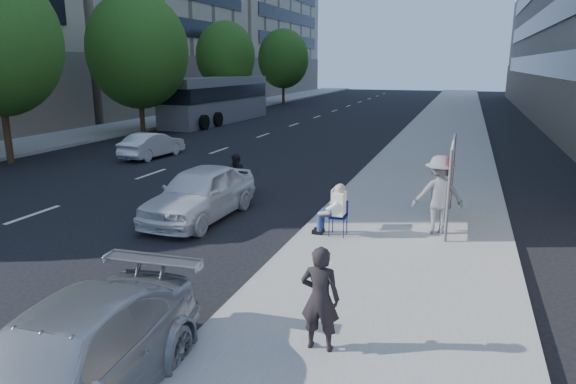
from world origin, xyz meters
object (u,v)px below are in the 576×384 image
at_px(protest_banner, 450,177).
at_px(motorcycle, 238,178).
at_px(jogger, 438,195).
at_px(parked_sedan, 61,370).
at_px(white_sedan_mid, 152,145).
at_px(bus, 218,100).
at_px(seated_protester, 334,206).
at_px(pedestrian_woman, 320,298).
at_px(white_sedan_near, 200,193).

height_order(protest_banner, motorcycle, protest_banner).
xyz_separation_m(jogger, motorcycle, (-6.42, 2.17, -0.49)).
bearing_deg(parked_sedan, white_sedan_mid, 116.92).
bearing_deg(jogger, bus, -67.01).
distance_m(seated_protester, motorcycle, 5.14).
xyz_separation_m(seated_protester, motorcycle, (-4.04, 3.17, -0.24)).
relative_size(pedestrian_woman, motorcycle, 0.78).
xyz_separation_m(seated_protester, jogger, (2.38, 1.00, 0.25)).
distance_m(seated_protester, pedestrian_woman, 5.28).
xyz_separation_m(white_sedan_near, motorcycle, (-0.03, 2.59, -0.11)).
relative_size(protest_banner, bus, 0.25).
relative_size(protest_banner, motorcycle, 1.49).
distance_m(protest_banner, bus, 27.39).
relative_size(seated_protester, motorcycle, 0.64).
relative_size(jogger, protest_banner, 0.64).
relative_size(seated_protester, white_sedan_mid, 0.37).
xyz_separation_m(seated_protester, parked_sedan, (-1.49, -7.51, -0.19)).
xyz_separation_m(jogger, white_sedan_mid, (-13.24, 7.56, -0.54)).
xyz_separation_m(jogger, white_sedan_near, (-6.39, -0.42, -0.38)).
relative_size(seated_protester, bus, 0.11).
xyz_separation_m(jogger, parked_sedan, (-3.87, -8.51, -0.44)).
distance_m(white_sedan_mid, motorcycle, 8.70).
relative_size(pedestrian_woman, bus, 0.13).
xyz_separation_m(white_sedan_near, white_sedan_mid, (-6.85, 7.98, -0.16)).
distance_m(jogger, pedestrian_woman, 6.30).
height_order(seated_protester, protest_banner, protest_banner).
bearing_deg(motorcycle, parked_sedan, -82.16).
bearing_deg(jogger, seated_protester, 8.01).
bearing_deg(pedestrian_woman, white_sedan_mid, -50.75).
bearing_deg(white_sedan_mid, parked_sedan, 124.53).
distance_m(protest_banner, parked_sedan, 10.24).
height_order(protest_banner, bus, bus).
bearing_deg(parked_sedan, protest_banner, 62.99).
relative_size(parked_sedan, motorcycle, 2.30).
bearing_deg(jogger, pedestrian_woman, 63.28).
bearing_deg(motorcycle, jogger, -24.24).
relative_size(pedestrian_woman, white_sedan_mid, 0.45).
bearing_deg(pedestrian_woman, seated_protester, -79.97).
bearing_deg(bus, parked_sedan, -63.97).
relative_size(motorcycle, bus, 0.17).
distance_m(pedestrian_woman, white_sedan_near, 7.67).
bearing_deg(seated_protester, white_sedan_near, 171.74).
height_order(pedestrian_woman, bus, bus).
bearing_deg(white_sedan_near, seated_protester, -7.00).
bearing_deg(seated_protester, protest_banner, 35.15).
bearing_deg(seated_protester, white_sedan_mid, 141.73).
relative_size(jogger, parked_sedan, 0.41).
xyz_separation_m(protest_banner, motorcycle, (-6.66, 1.32, -0.76)).
distance_m(seated_protester, white_sedan_mid, 13.83).
height_order(seated_protester, white_sedan_mid, seated_protester).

